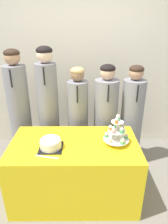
% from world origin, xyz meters
% --- Properties ---
extents(ground_plane, '(16.00, 16.00, 0.00)m').
position_xyz_m(ground_plane, '(0.00, 0.00, 0.00)').
color(ground_plane, slate).
extents(wall_back, '(9.00, 0.06, 2.70)m').
position_xyz_m(wall_back, '(0.00, 1.66, 1.35)').
color(wall_back, beige).
rests_on(wall_back, ground_plane).
extents(table, '(1.39, 0.77, 0.72)m').
position_xyz_m(table, '(0.00, 0.38, 0.36)').
color(table, yellow).
rests_on(table, ground_plane).
extents(round_cake, '(0.24, 0.24, 0.13)m').
position_xyz_m(round_cake, '(-0.24, 0.29, 0.79)').
color(round_cake, black).
rests_on(round_cake, table).
extents(cake_knife, '(0.23, 0.07, 0.01)m').
position_xyz_m(cake_knife, '(-0.29, 0.14, 0.72)').
color(cake_knife, silver).
rests_on(cake_knife, table).
extents(cupcake_stand, '(0.27, 0.27, 0.32)m').
position_xyz_m(cupcake_stand, '(0.45, 0.38, 0.86)').
color(cupcake_stand, silver).
rests_on(cupcake_stand, table).
extents(student_0, '(0.29, 0.30, 1.64)m').
position_xyz_m(student_0, '(-0.77, 1.03, 0.79)').
color(student_0, gray).
rests_on(student_0, ground_plane).
extents(student_1, '(0.27, 0.28, 1.67)m').
position_xyz_m(student_1, '(-0.37, 1.03, 0.82)').
color(student_1, gray).
rests_on(student_1, ground_plane).
extents(student_2, '(0.28, 0.28, 1.41)m').
position_xyz_m(student_2, '(0.03, 1.03, 0.67)').
color(student_2, gray).
rests_on(student_2, ground_plane).
extents(student_3, '(0.32, 0.32, 1.45)m').
position_xyz_m(student_3, '(0.41, 1.03, 0.68)').
color(student_3, gray).
rests_on(student_3, ground_plane).
extents(student_4, '(0.30, 0.31, 1.44)m').
position_xyz_m(student_4, '(0.77, 1.03, 0.68)').
color(student_4, gray).
rests_on(student_4, ground_plane).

